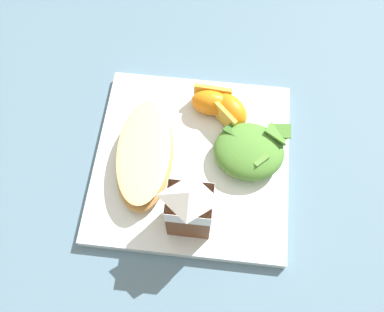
# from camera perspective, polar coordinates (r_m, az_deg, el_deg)

# --- Properties ---
(ground) EXTENTS (3.00, 3.00, 0.00)m
(ground) POSITION_cam_1_polar(r_m,az_deg,el_deg) (0.64, -0.00, -1.01)
(ground) COLOR slate
(white_plate) EXTENTS (0.28, 0.28, 0.02)m
(white_plate) POSITION_cam_1_polar(r_m,az_deg,el_deg) (0.63, -0.00, -0.71)
(white_plate) COLOR silver
(white_plate) RESTS_ON ground
(cheesy_pizza_bread) EXTENTS (0.09, 0.17, 0.04)m
(cheesy_pizza_bread) POSITION_cam_1_polar(r_m,az_deg,el_deg) (0.61, -6.31, 0.20)
(cheesy_pizza_bread) COLOR tan
(cheesy_pizza_bread) RESTS_ON white_plate
(green_salad_pile) EXTENTS (0.11, 0.09, 0.04)m
(green_salad_pile) POSITION_cam_1_polar(r_m,az_deg,el_deg) (0.61, 7.64, 0.69)
(green_salad_pile) COLOR #4C8433
(green_salad_pile) RESTS_ON white_plate
(milk_carton) EXTENTS (0.06, 0.05, 0.11)m
(milk_carton) POSITION_cam_1_polar(r_m,az_deg,el_deg) (0.53, -0.34, -6.80)
(milk_carton) COLOR brown
(milk_carton) RESTS_ON white_plate
(orange_wedge_front) EXTENTS (0.07, 0.07, 0.04)m
(orange_wedge_front) POSITION_cam_1_polar(r_m,az_deg,el_deg) (0.64, 5.08, 6.13)
(orange_wedge_front) COLOR orange
(orange_wedge_front) RESTS_ON white_plate
(orange_wedge_middle) EXTENTS (0.06, 0.04, 0.04)m
(orange_wedge_middle) POSITION_cam_1_polar(r_m,az_deg,el_deg) (0.65, 2.58, 7.25)
(orange_wedge_middle) COLOR orange
(orange_wedge_middle) RESTS_ON white_plate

